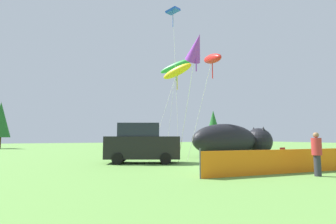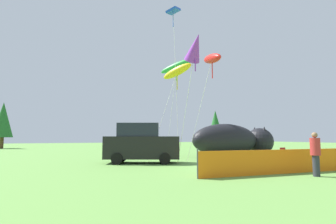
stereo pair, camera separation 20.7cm
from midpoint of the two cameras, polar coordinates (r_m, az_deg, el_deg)
The scene contains 13 objects.
ground_plane at distance 14.04m, azimuth 15.00°, elevation -11.44°, with size 120.00×120.00×0.00m, color #609342.
parked_car at distance 15.44m, azimuth -5.40°, elevation -6.89°, with size 4.56×3.24×2.30m.
folding_chair at distance 17.33m, azimuth 23.66°, elevation -8.31°, with size 0.57×0.57×0.88m.
inflatable_cat at distance 21.52m, azimuth 14.28°, elevation -6.21°, with size 8.16×3.18×2.53m.
safety_fence at distance 12.71m, azimuth 27.43°, elevation -9.42°, with size 9.82×0.76×1.09m.
spectator_in_green_shirt at distance 11.74m, azimuth 29.87°, elevation -7.59°, with size 0.37×0.37×1.69m.
kite_green_fish at distance 22.68m, azimuth 2.15°, elevation 9.89°, with size 2.40×2.86×8.21m.
kite_yellow_hero at distance 18.62m, azimuth 2.31°, elevation 8.78°, with size 3.33×2.32×6.80m.
kite_red_lizard at distance 17.49m, azimuth 9.90°, elevation 11.33°, with size 2.02×2.82×7.17m.
kite_blue_box at distance 21.54m, azimuth 1.46°, elevation 20.55°, with size 1.24×2.54×11.49m.
kite_purple_delta at distance 14.52m, azimuth 6.34°, elevation 13.72°, with size 0.97×2.99×7.14m.
horizon_tree_east at distance 56.18m, azimuth 10.38°, elevation -2.46°, with size 2.98×2.98×7.11m.
horizon_tree_west at distance 41.15m, azimuth -32.16°, elevation -1.47°, with size 2.57×2.57×6.14m.
Camera 2 is at (-8.67, -10.92, 1.51)m, focal length 28.00 mm.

